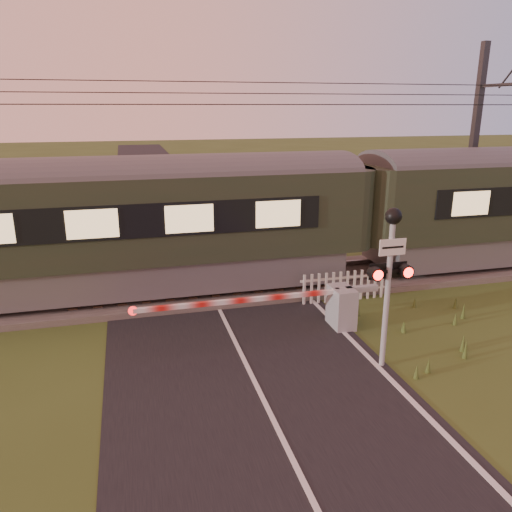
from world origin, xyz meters
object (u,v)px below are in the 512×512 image
object	(u,v)px
train	(357,212)
picket_fence	(344,286)
catenary_mast	(474,146)
crossing_signal	(390,260)
boom_gate	(332,306)

from	to	relation	value
train	picket_fence	world-z (taller)	train
picket_fence	catenary_mast	size ratio (longest dim) A/B	0.34
train	crossing_signal	xyz separation A→B (m)	(-1.99, -5.63, 0.22)
train	crossing_signal	world-z (taller)	train
boom_gate	crossing_signal	distance (m)	2.81
train	boom_gate	bearing A→B (deg)	-123.17
catenary_mast	crossing_signal	bearing A→B (deg)	-134.76
boom_gate	catenary_mast	xyz separation A→B (m)	(8.10, 5.74, 3.40)
boom_gate	picket_fence	distance (m)	1.94
catenary_mast	picket_fence	bearing A→B (deg)	-149.62
crossing_signal	picket_fence	xyz separation A→B (m)	(0.76, 3.74, -1.96)
train	picket_fence	bearing A→B (deg)	-123.03
boom_gate	crossing_signal	size ratio (longest dim) A/B	1.77
crossing_signal	train	bearing A→B (deg)	70.54
picket_fence	crossing_signal	bearing A→B (deg)	-101.48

